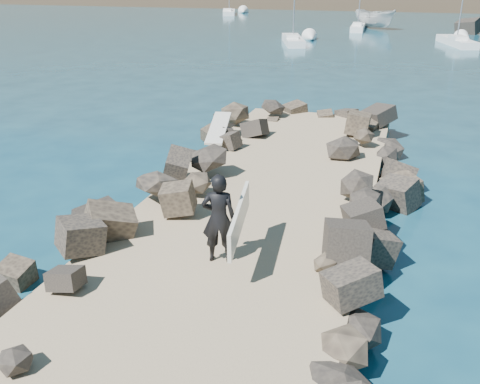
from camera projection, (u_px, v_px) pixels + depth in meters
The scene contains 11 objects.
ground at pixel (251, 230), 14.25m from camera, with size 800.00×800.00×0.00m, color #0F384C.
jetty at pixel (227, 255), 12.37m from camera, with size 6.00×26.00×0.60m, color #8C7759.
riprap_left at pixel (125, 223), 13.54m from camera, with size 2.60×22.00×1.00m, color black.
riprap_right at pixel (357, 256), 11.94m from camera, with size 2.60×22.00×1.00m, color black.
surfboard_resting at pixel (218, 131), 19.42m from camera, with size 0.62×2.46×0.08m, color beige.
boat_imported at pixel (375, 19), 65.21m from camera, with size 2.33×6.20×2.40m, color silver.
surfer_with_board at pixel (222, 218), 11.19m from camera, with size 1.08×2.44×1.98m.
sailboat_e at pixel (229, 12), 88.21m from camera, with size 4.17×8.47×9.88m.
sailboat_b at pixel (358, 28), 63.53m from camera, with size 1.75×6.60×7.95m.
sailboat_a at pixel (293, 40), 51.57m from camera, with size 3.74×7.46×8.80m.
sailboat_c at pixel (457, 42), 50.54m from camera, with size 3.56×7.44×8.76m.
Camera 1 is at (3.54, -12.30, 6.36)m, focal length 40.00 mm.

